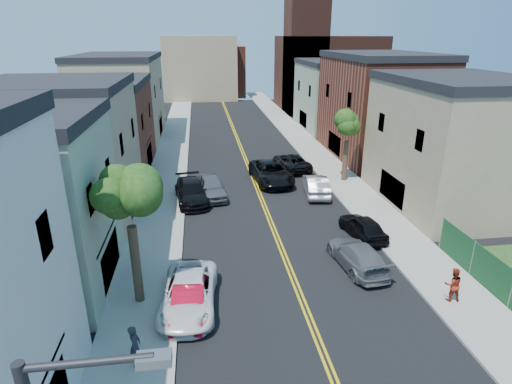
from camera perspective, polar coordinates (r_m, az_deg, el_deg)
name	(u,v)px	position (r m, az deg, el deg)	size (l,w,h in m)	color
sidewalk_left	(170,157)	(45.65, -11.64, 4.76)	(3.20, 100.00, 0.15)	gray
sidewalk_right	(314,151)	(47.22, 7.92, 5.53)	(3.20, 100.00, 0.15)	gray
curb_left	(187,156)	(45.56, -9.44, 4.88)	(0.30, 100.00, 0.15)	gray
curb_right	(299,152)	(46.78, 5.84, 5.47)	(0.30, 100.00, 0.15)	gray
bldg_left_palegrn	(7,213)	(23.41, -30.85, -2.51)	(9.00, 8.00, 8.50)	gray
bldg_left_tan_near	(62,157)	(31.34, -24.99, 4.34)	(9.00, 10.00, 9.00)	#998466
bldg_left_brick	(98,130)	(41.79, -20.78, 7.93)	(9.00, 12.00, 8.00)	brown
bldg_left_tan_far	(122,100)	(55.19, -17.87, 11.90)	(9.00, 16.00, 9.50)	#998466
bldg_right_tan	(454,147)	(34.39, 25.39, 5.60)	(9.00, 12.00, 9.00)	#998466
bldg_right_brick	(378,109)	(46.38, 16.31, 10.86)	(9.00, 14.00, 10.00)	brown
bldg_right_palegrn	(336,97)	(59.42, 10.84, 12.59)	(9.00, 12.00, 8.50)	gray
church	(323,66)	(74.12, 9.06, 16.59)	(16.20, 14.20, 22.60)	#4C2319
backdrop_left	(200,68)	(86.09, -7.63, 16.37)	(14.00, 8.00, 12.00)	#998466
backdrop_center	(220,72)	(90.27, -4.99, 16.03)	(10.00, 8.00, 10.00)	brown
tree_left_mid	(126,175)	(19.05, -17.29, 2.26)	(5.20, 5.20, 9.29)	#3B301D
tree_right_far	(349,117)	(36.69, 12.53, 9.97)	(4.40, 4.40, 8.03)	#3B301D
red_sedan	(189,300)	(20.37, -9.17, -14.38)	(1.46, 4.19, 1.38)	red
white_pickup	(189,294)	(20.69, -9.16, -13.53)	(2.53, 5.48, 1.52)	white
grey_car_left	(212,187)	(33.66, -6.04, 0.69)	(1.98, 4.92, 1.67)	#525359
black_car_left	(191,192)	(32.89, -8.82, 0.02)	(2.28, 5.61, 1.63)	black
grey_car_right	(357,255)	(24.29, 13.66, -8.41)	(2.03, 4.99, 1.45)	slate
black_car_right	(363,226)	(27.84, 14.36, -4.57)	(1.71, 4.24, 1.45)	black
silver_car_right	(316,185)	(34.32, 8.15, 0.92)	(1.69, 4.86, 1.60)	#A4A7AB
dark_car_right_far	(292,162)	(40.56, 4.90, 4.12)	(2.52, 5.48, 1.52)	black
black_suv_lane	(271,172)	(36.86, 2.07, 2.69)	(2.98, 6.45, 1.79)	black
pedestrian_left	(135,346)	(17.85, -16.17, -19.48)	(0.64, 0.42, 1.76)	#27252D
pedestrian_right	(453,284)	(22.70, 25.27, -11.33)	(0.85, 0.66, 1.74)	maroon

